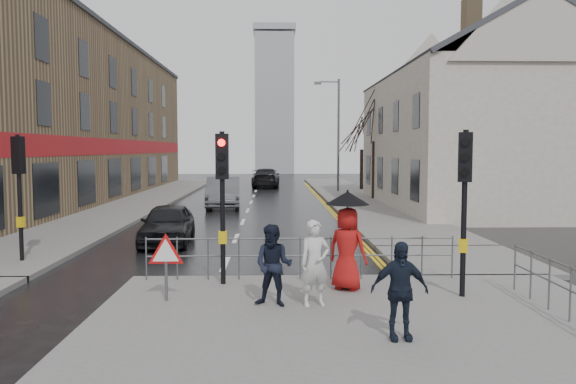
{
  "coord_description": "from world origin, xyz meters",
  "views": [
    {
      "loc": [
        1.33,
        -12.21,
        3.15
      ],
      "look_at": [
        1.79,
        5.48,
        1.8
      ],
      "focal_mm": 35.0,
      "sensor_mm": 36.0,
      "label": 1
    }
  ],
  "objects": [
    {
      "name": "building_right_cream",
      "position": [
        12.0,
        18.0,
        4.78
      ],
      "size": [
        9.0,
        16.4,
        10.1
      ],
      "color": "beige",
      "rests_on": "ground"
    },
    {
      "name": "pedestrian_a",
      "position": [
        2.12,
        -1.62,
        0.97
      ],
      "size": [
        0.69,
        0.55,
        1.66
      ],
      "primitive_type": "imported",
      "rotation": [
        0.0,
        0.0,
        0.29
      ],
      "color": "silver",
      "rests_on": "near_pavement"
    },
    {
      "name": "pedestrian_with_umbrella",
      "position": [
        2.91,
        -0.39,
        1.28
      ],
      "size": [
        1.04,
        0.96,
        2.12
      ],
      "color": "#A81413",
      "rests_on": "near_pavement"
    },
    {
      "name": "car_parked",
      "position": [
        -2.2,
        6.43,
        0.67
      ],
      "size": [
        1.74,
        3.98,
        1.34
      ],
      "primitive_type": "imported",
      "rotation": [
        0.0,
        0.0,
        0.04
      ],
      "color": "black",
      "rests_on": "ground"
    },
    {
      "name": "ground",
      "position": [
        0.0,
        0.0,
        0.0
      ],
      "size": [
        120.0,
        120.0,
        0.0
      ],
      "primitive_type": "plane",
      "color": "black",
      "rests_on": "ground"
    },
    {
      "name": "pedestrian_d",
      "position": [
        3.32,
        -3.56,
        0.92
      ],
      "size": [
        0.93,
        0.41,
        1.57
      ],
      "primitive_type": "imported",
      "rotation": [
        0.0,
        0.0,
        0.03
      ],
      "color": "black",
      "rests_on": "near_pavement"
    },
    {
      "name": "right_pavement",
      "position": [
        6.5,
        25.0,
        0.07
      ],
      "size": [
        4.0,
        40.0,
        0.14
      ],
      "primitive_type": "cube",
      "color": "#605E5B",
      "rests_on": "ground"
    },
    {
      "name": "street_lamp",
      "position": [
        5.82,
        28.0,
        4.71
      ],
      "size": [
        1.83,
        0.25,
        8.0
      ],
      "color": "#595B5E",
      "rests_on": "right_pavement"
    },
    {
      "name": "car_far",
      "position": [
        0.71,
        34.17,
        0.79
      ],
      "size": [
        2.35,
        5.49,
        1.58
      ],
      "primitive_type": "imported",
      "rotation": [
        0.0,
        0.0,
        3.12
      ],
      "color": "black",
      "rests_on": "ground"
    },
    {
      "name": "tree_far",
      "position": [
        8.0,
        30.0,
        4.42
      ],
      "size": [
        2.4,
        2.4,
        5.64
      ],
      "color": "black",
      "rests_on": "right_pavement"
    },
    {
      "name": "traffic_signal_near_right",
      "position": [
        5.2,
        -1.0,
        2.46
      ],
      "size": [
        0.34,
        0.33,
        3.4
      ],
      "color": "black",
      "rests_on": "near_pavement"
    },
    {
      "name": "car_mid",
      "position": [
        -1.39,
        18.12,
        0.83
      ],
      "size": [
        2.08,
        5.12,
        1.65
      ],
      "primitive_type": "imported",
      "rotation": [
        0.0,
        0.0,
        0.07
      ],
      "color": "#505256",
      "rests_on": "ground"
    },
    {
      "name": "left_pavement",
      "position": [
        -6.5,
        23.0,
        0.07
      ],
      "size": [
        4.0,
        44.0,
        0.14
      ],
      "primitive_type": "cube",
      "color": "#605E5B",
      "rests_on": "ground"
    },
    {
      "name": "guard_railing_front",
      "position": [
        1.95,
        0.6,
        0.86
      ],
      "size": [
        7.14,
        0.04,
        1.0
      ],
      "color": "#595B5E",
      "rests_on": "near_pavement"
    },
    {
      "name": "pavement_bridge_right",
      "position": [
        6.5,
        3.0,
        0.07
      ],
      "size": [
        4.0,
        4.2,
        0.14
      ],
      "primitive_type": "cube",
      "color": "#605E5B",
      "rests_on": "ground"
    },
    {
      "name": "pedestrian_b",
      "position": [
        1.33,
        -1.61,
        0.93
      ],
      "size": [
        0.9,
        0.79,
        1.57
      ],
      "primitive_type": "imported",
      "rotation": [
        0.0,
        0.0,
        -0.29
      ],
      "color": "black",
      "rests_on": "near_pavement"
    },
    {
      "name": "traffic_signal_near_left",
      "position": [
        0.2,
        0.2,
        2.46
      ],
      "size": [
        0.28,
        0.27,
        3.4
      ],
      "color": "black",
      "rests_on": "near_pavement"
    },
    {
      "name": "traffic_signal_far_left",
      "position": [
        -5.5,
        3.0,
        2.46
      ],
      "size": [
        0.34,
        0.33,
        3.4
      ],
      "color": "black",
      "rests_on": "left_pavement"
    },
    {
      "name": "guard_railing_side",
      "position": [
        6.5,
        -2.75,
        0.84
      ],
      "size": [
        0.04,
        4.54,
        1.0
      ],
      "color": "#595B5E",
      "rests_on": "near_pavement"
    },
    {
      "name": "building_left_terrace",
      "position": [
        -12.0,
        22.0,
        5.0
      ],
      "size": [
        8.0,
        42.0,
        10.0
      ],
      "primitive_type": "cube",
      "color": "olive",
      "rests_on": "ground"
    },
    {
      "name": "church_tower",
      "position": [
        1.5,
        62.0,
        9.0
      ],
      "size": [
        5.0,
        5.0,
        18.0
      ],
      "primitive_type": "cube",
      "color": "#999CA1",
      "rests_on": "ground"
    },
    {
      "name": "warning_sign",
      "position": [
        -0.8,
        -1.21,
        1.04
      ],
      "size": [
        0.8,
        0.07,
        1.35
      ],
      "color": "#595B5E",
      "rests_on": "near_pavement"
    },
    {
      "name": "tree_near",
      "position": [
        7.5,
        22.0,
        5.14
      ],
      "size": [
        2.4,
        2.4,
        6.58
      ],
      "color": "black",
      "rests_on": "right_pavement"
    },
    {
      "name": "near_pavement",
      "position": [
        3.0,
        -3.5,
        0.07
      ],
      "size": [
        10.0,
        9.0,
        0.14
      ],
      "primitive_type": "cube",
      "color": "#605E5B",
      "rests_on": "ground"
    }
  ]
}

